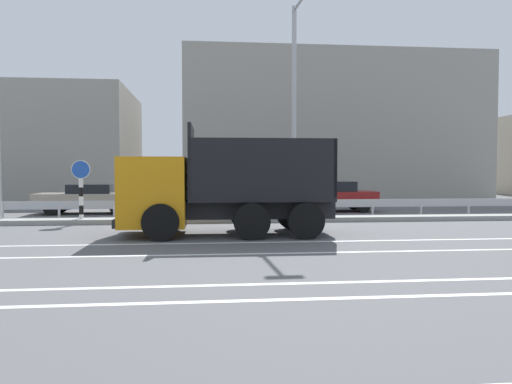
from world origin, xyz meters
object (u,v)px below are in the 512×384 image
Objects in this scene: parked_car_3 at (230,196)px; parked_car_4 at (334,196)px; dump_truck at (202,195)px; street_lamp_2 at (295,100)px; parked_car_2 at (89,198)px; median_road_sign at (81,191)px.

parked_car_3 is 1.04× the size of parked_car_4.
dump_truck is 1.56× the size of parked_car_3.
parked_car_3 is (-2.27, 4.39, -3.88)m from street_lamp_2.
parked_car_2 is 1.11× the size of parked_car_3.
parked_car_4 is (10.74, 4.49, -0.48)m from median_road_sign.
street_lamp_2 is 6.59m from parked_car_4.
parked_car_4 is at bearing -90.87° from parked_car_2.
parked_car_2 is (-5.18, 8.18, -0.52)m from dump_truck.
dump_truck is at bearing 145.11° from parked_car_4.
parked_car_4 is (6.29, 8.21, -0.49)m from dump_truck.
median_road_sign is 7.20m from parked_car_3.
street_lamp_2 reaches higher than parked_car_2.
dump_truck is 1.41× the size of parked_car_2.
median_road_sign is 8.70m from street_lamp_2.
dump_truck is 2.75× the size of median_road_sign.
parked_car_3 reaches higher than parked_car_4.
street_lamp_2 is at bearing -118.35° from parked_car_2.
street_lamp_2 is 1.81× the size of parked_car_2.
parked_car_3 is (6.44, -0.11, 0.08)m from parked_car_2.
dump_truck reaches higher than parked_car_2.
street_lamp_2 is at bearing 151.24° from parked_car_4.
street_lamp_2 reaches higher than dump_truck.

